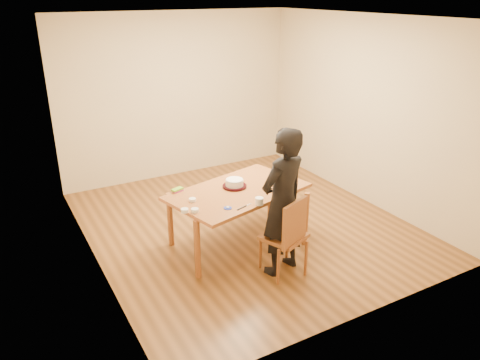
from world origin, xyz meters
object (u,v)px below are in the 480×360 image
person (283,203)px  cake_plate (235,186)px  dining_table (238,192)px  dining_chair (284,236)px  cake (235,183)px

person → cake_plate: bearing=-95.0°
dining_table → person: (0.15, -0.73, 0.12)m
dining_table → person: person is taller
dining_table → cake_plate: 0.11m
dining_chair → cake: (-0.14, 0.88, 0.36)m
dining_table → cake: bearing=71.1°
cake → cake_plate: bearing=0.0°
cake → person: 0.84m
cake_plate → person: bearing=-80.4°
cake → dining_table: bearing=-94.8°
dining_table → cake: cake is taller
dining_table → person: bearing=-92.4°
dining_table → dining_chair: size_ratio=3.80×
dining_table → person: size_ratio=0.97×
dining_chair → cake: bearing=77.0°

